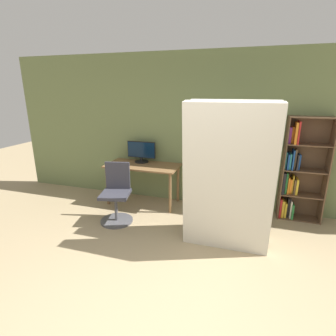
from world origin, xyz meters
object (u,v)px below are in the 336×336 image
object	(u,v)px
bookshelf	(298,172)
mattress_far	(230,173)
monitor	(141,152)
office_chair	(116,198)
mattress_near	(228,181)

from	to	relation	value
bookshelf	mattress_far	bearing A→B (deg)	-136.68
monitor	office_chair	distance (m)	1.10
bookshelf	monitor	bearing A→B (deg)	-179.44
office_chair	mattress_far	distance (m)	1.85
office_chair	mattress_far	world-z (taller)	mattress_far
office_chair	mattress_far	size ratio (longest dim) A/B	0.49
office_chair	bookshelf	xyz separation A→B (m)	(2.76, 0.98, 0.40)
mattress_near	mattress_far	distance (m)	0.35
monitor	bookshelf	distance (m)	2.71
bookshelf	mattress_near	world-z (taller)	mattress_near
office_chair	mattress_near	distance (m)	1.88
monitor	mattress_far	world-z (taller)	mattress_far
bookshelf	mattress_near	size ratio (longest dim) A/B	0.86
monitor	mattress_near	xyz separation A→B (m)	(1.70, -1.27, 0.03)
mattress_near	bookshelf	bearing A→B (deg)	52.25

